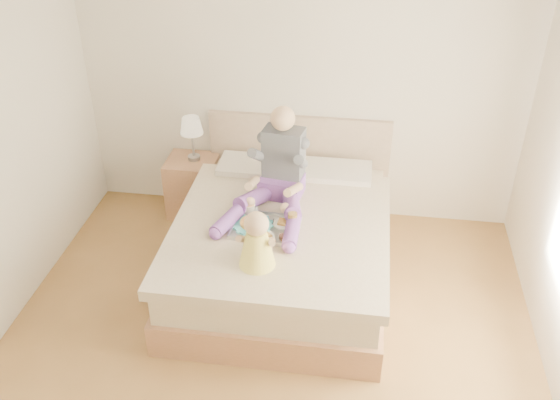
# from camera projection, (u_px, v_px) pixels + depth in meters

# --- Properties ---
(room) EXTENTS (4.02, 4.22, 2.71)m
(room) POSITION_uv_depth(u_px,v_px,m) (273.00, 186.00, 3.67)
(room) COLOR brown
(room) RESTS_ON ground
(bed) EXTENTS (1.70, 2.18, 1.00)m
(bed) POSITION_uv_depth(u_px,v_px,m) (284.00, 240.00, 5.22)
(bed) COLOR #956645
(bed) RESTS_ON ground
(nightstand) EXTENTS (0.47, 0.42, 0.57)m
(nightstand) POSITION_uv_depth(u_px,v_px,m) (193.00, 186.00, 6.03)
(nightstand) COLOR #956645
(nightstand) RESTS_ON ground
(lamp) EXTENTS (0.21, 0.21, 0.43)m
(lamp) POSITION_uv_depth(u_px,v_px,m) (191.00, 128.00, 5.71)
(lamp) COLOR #ABADB2
(lamp) RESTS_ON nightstand
(adult) EXTENTS (0.69, 1.03, 0.82)m
(adult) POSITION_uv_depth(u_px,v_px,m) (277.00, 177.00, 5.07)
(adult) COLOR #693A92
(adult) RESTS_ON bed
(tray) EXTENTS (0.53, 0.43, 0.14)m
(tray) POSITION_uv_depth(u_px,v_px,m) (266.00, 225.00, 4.84)
(tray) COLOR #ABADB2
(tray) RESTS_ON bed
(baby) EXTENTS (0.29, 0.40, 0.44)m
(baby) POSITION_uv_depth(u_px,v_px,m) (257.00, 243.00, 4.40)
(baby) COLOR #FFEB50
(baby) RESTS_ON bed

